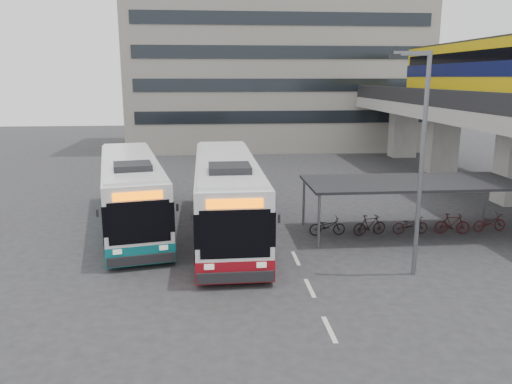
{
  "coord_description": "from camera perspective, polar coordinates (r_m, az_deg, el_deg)",
  "views": [
    {
      "loc": [
        -0.9,
        -19.29,
        7.33
      ],
      "look_at": [
        1.18,
        3.72,
        2.0
      ],
      "focal_mm": 35.0,
      "sensor_mm": 36.0,
      "label": 1
    }
  ],
  "objects": [
    {
      "name": "pedestrian",
      "position": [
        24.13,
        -15.46,
        -3.2
      ],
      "size": [
        0.41,
        0.6,
        1.59
      ],
      "primitive_type": "imported",
      "rotation": [
        0.0,
        0.0,
        1.52
      ],
      "color": "black",
      "rests_on": "ground"
    },
    {
      "name": "office_block",
      "position": [
        55.96,
        2.05,
        18.29
      ],
      "size": [
        30.0,
        15.0,
        25.0
      ],
      "primitive_type": "cube",
      "color": "gray",
      "rests_on": "ground"
    },
    {
      "name": "bus_teal",
      "position": [
        25.65,
        -14.05,
        -0.04
      ],
      "size": [
        5.11,
        12.8,
        3.7
      ],
      "rotation": [
        0.0,
        0.0,
        0.2
      ],
      "color": "white",
      "rests_on": "ground"
    },
    {
      "name": "bike_shelter",
      "position": [
        24.88,
        17.2,
        -1.11
      ],
      "size": [
        10.0,
        4.0,
        2.54
      ],
      "color": "#595B60",
      "rests_on": "ground"
    },
    {
      "name": "bus_main",
      "position": [
        23.7,
        -3.39,
        -0.5
      ],
      "size": [
        3.03,
        13.23,
        3.9
      ],
      "rotation": [
        0.0,
        0.0,
        0.01
      ],
      "color": "white",
      "rests_on": "ground"
    },
    {
      "name": "viaduct",
      "position": [
        36.18,
        24.9,
        10.07
      ],
      "size": [
        8.0,
        32.0,
        9.68
      ],
      "color": "gray",
      "rests_on": "ground"
    },
    {
      "name": "road_markings",
      "position": [
        18.18,
        6.17,
        -10.85
      ],
      "size": [
        0.15,
        7.6,
        0.01
      ],
      "color": "beige",
      "rests_on": "ground"
    },
    {
      "name": "ground",
      "position": [
        20.66,
        -2.35,
        -7.81
      ],
      "size": [
        120.0,
        120.0,
        0.0
      ],
      "primitive_type": "plane",
      "color": "#28282B",
      "rests_on": "ground"
    },
    {
      "name": "lamp_post",
      "position": [
        18.97,
        18.18,
        4.36
      ],
      "size": [
        1.44,
        0.41,
        8.24
      ],
      "rotation": [
        0.0,
        0.0,
        -0.17
      ],
      "color": "#595B60",
      "rests_on": "ground"
    }
  ]
}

